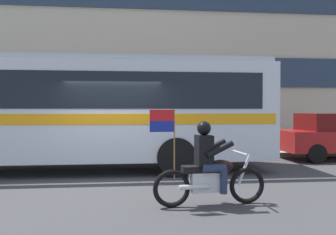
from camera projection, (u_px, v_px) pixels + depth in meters
name	position (u px, v px, depth m)	size (l,w,h in m)	color
ground_plane	(113.00, 178.00, 8.92)	(60.00, 60.00, 0.00)	#3D3D3F
sidewalk_curb	(120.00, 151.00, 13.98)	(28.00, 3.80, 0.15)	#A39E93
lane_center_stripe	(112.00, 183.00, 8.32)	(26.60, 0.14, 0.01)	silver
office_building_facade	(121.00, 39.00, 16.14)	(28.00, 0.89, 10.16)	#B2A893
transit_bus	(52.00, 106.00, 9.87)	(12.51, 2.65, 3.22)	silver
motorcycle_with_rider	(209.00, 170.00, 6.34)	(2.19, 0.64, 1.78)	black
fire_hydrant	(29.00, 144.00, 12.38)	(0.22, 0.30, 0.75)	red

